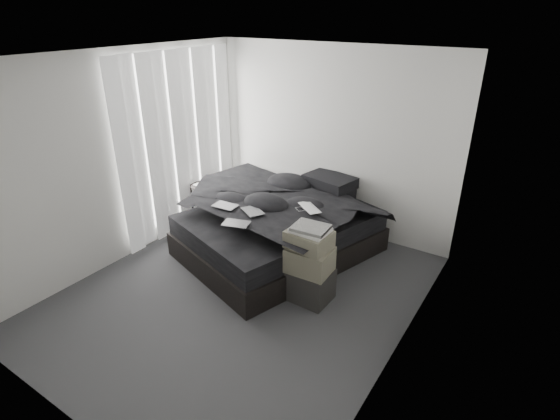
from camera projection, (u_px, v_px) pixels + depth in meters
The scene contains 25 objects.
floor at pixel (242, 293), 5.05m from camera, with size 3.60×4.20×0.01m, color #37373A.
ceiling at pixel (231, 56), 3.95m from camera, with size 3.60×4.20×0.01m, color white.
wall_back at pixel (331, 141), 6.09m from camera, with size 3.60×0.01×2.60m, color silver.
wall_front at pixel (41, 289), 2.91m from camera, with size 3.60×0.01×2.60m, color silver.
wall_left at pixel (123, 159), 5.39m from camera, with size 0.01×4.20×2.60m, color silver.
wall_right at pixel (409, 235), 3.60m from camera, with size 0.01×4.20×2.60m, color silver.
window_left at pixel (177, 138), 6.04m from camera, with size 0.02×2.00×2.30m, color white.
curtain_left at pixel (180, 144), 6.05m from camera, with size 0.06×2.12×2.48m, color white.
bed at pixel (279, 241), 5.83m from camera, with size 1.79×2.36×0.32m, color black.
mattress at pixel (279, 222), 5.71m from camera, with size 1.72×2.29×0.25m, color black.
duvet at pixel (276, 205), 5.57m from camera, with size 1.74×2.01×0.27m, color black.
pillow_lower at pixel (326, 189), 6.19m from camera, with size 0.71×0.48×0.16m, color black.
pillow_upper at pixel (330, 181), 6.06m from camera, with size 0.66×0.46×0.15m, color black.
laptop at pixel (305, 203), 5.26m from camera, with size 0.38×0.24×0.03m, color silver.
comic_a at pixel (225, 199), 5.38m from camera, with size 0.30×0.19×0.01m, color black.
comic_b at pixel (252, 204), 5.23m from camera, with size 0.30×0.19×0.01m, color black.
comic_c at pixel (236, 216), 4.93m from camera, with size 0.30×0.19×0.01m, color black.
side_stand at pixel (204, 206), 6.49m from camera, with size 0.35×0.35×0.64m, color black.
papers at pixel (202, 185), 6.34m from camera, with size 0.25×0.18×0.01m, color white.
floor_books at pixel (227, 233), 6.22m from camera, with size 0.14×0.20×0.14m, color black.
box_lower at pixel (309, 284), 4.90m from camera, with size 0.50×0.39×0.37m, color black.
box_mid at pixel (310, 260), 4.75m from camera, with size 0.47×0.37×0.28m, color #605D4C.
box_upper at pixel (309, 239), 4.66m from camera, with size 0.45×0.36×0.20m, color #605D4C.
art_book_white at pixel (310, 230), 4.61m from camera, with size 0.38×0.30×0.04m, color silver.
art_book_snake at pixel (311, 228), 4.58m from camera, with size 0.37×0.29×0.03m, color silver.
Camera 1 is at (2.66, -3.24, 3.01)m, focal length 28.00 mm.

